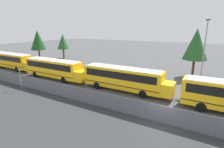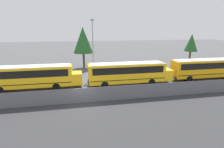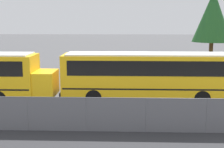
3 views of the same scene
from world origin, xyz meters
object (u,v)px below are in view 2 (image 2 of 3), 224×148
(light_pole, at_px, (93,45))
(tree_3, at_px, (83,40))
(tree_1, at_px, (191,43))
(school_bus_3, at_px, (129,72))
(school_bus_2, at_px, (32,76))
(school_bus_4, at_px, (207,67))

(light_pole, bearing_deg, tree_3, 106.26)
(tree_3, bearing_deg, tree_1, 1.68)
(school_bus_3, bearing_deg, school_bus_2, 178.17)
(light_pole, bearing_deg, school_bus_4, -22.05)
(school_bus_3, height_order, light_pole, light_pole)
(light_pole, relative_size, tree_1, 1.41)
(school_bus_2, xyz_separation_m, tree_3, (7.64, 13.08, 3.93))
(light_pole, relative_size, tree_3, 1.14)
(school_bus_4, distance_m, tree_3, 24.29)
(school_bus_2, xyz_separation_m, school_bus_4, (27.77, 0.06, 0.00))
(school_bus_3, bearing_deg, light_pole, 120.28)
(school_bus_2, distance_m, school_bus_4, 27.77)
(school_bus_3, xyz_separation_m, school_bus_4, (13.84, 0.50, 0.00))
(school_bus_4, bearing_deg, tree_3, 147.10)
(tree_3, bearing_deg, school_bus_4, -32.90)
(school_bus_4, bearing_deg, school_bus_2, -179.88)
(school_bus_4, height_order, tree_3, tree_3)
(school_bus_4, distance_m, light_pole, 20.26)
(school_bus_2, distance_m, school_bus_3, 13.93)
(school_bus_2, bearing_deg, school_bus_3, -1.83)
(school_bus_3, xyz_separation_m, light_pole, (-4.67, 8.00, 3.35))
(school_bus_3, relative_size, light_pole, 1.31)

